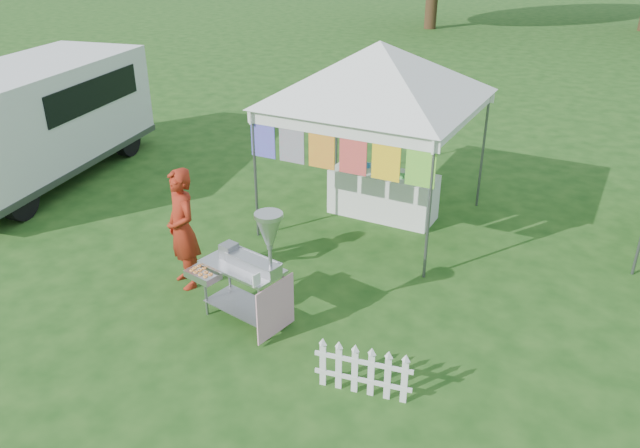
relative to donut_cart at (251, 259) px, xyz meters
The scene contains 7 objects.
ground 0.96m from the donut_cart, 37.17° to the left, with size 120.00×120.00×0.00m, color #194213.
canopy_main 4.10m from the donut_cart, 88.68° to the left, with size 4.24×4.24×3.45m.
donut_cart is the anchor object (origin of this frame).
vendor 1.46m from the donut_cart, 163.76° to the left, with size 0.63×0.41×1.72m, color maroon.
cargo_van 6.94m from the donut_cart, 160.20° to the left, with size 3.16×5.62×2.20m.
picket_fence 1.93m from the donut_cart, 16.68° to the right, with size 1.07×0.21×0.56m.
display_table 3.84m from the donut_cart, 87.66° to the left, with size 1.80×0.70×0.79m, color white.
Camera 1 is at (3.72, -5.47, 4.64)m, focal length 35.00 mm.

